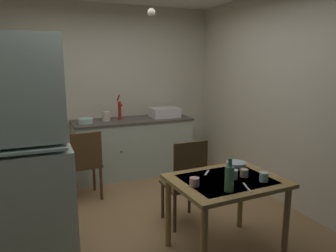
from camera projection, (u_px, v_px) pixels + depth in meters
ground_plane at (149, 224)px, 3.55m from camera, size 4.95×4.95×0.00m
wall_back at (106, 90)px, 5.12m from camera, size 3.60×0.10×2.63m
wall_right at (285, 99)px, 3.97m from camera, size 0.10×4.05×2.63m
hutch_cabinet at (16, 157)px, 2.83m from camera, size 0.95×0.58×2.00m
counter_cabinet at (133, 147)px, 5.08m from camera, size 1.83×0.64×0.88m
sink_basin at (165, 112)px, 5.18m from camera, size 0.44×0.34×0.15m
hand_pump at (120, 109)px, 4.93m from camera, size 0.05×0.27×0.39m
mixing_bowl_counter at (86, 121)px, 4.67m from camera, size 0.22×0.22×0.07m
stoneware_crock at (106, 116)px, 4.85m from camera, size 0.13×0.13×0.14m
dining_table at (226, 190)px, 2.91m from camera, size 1.02×0.81×0.73m
chair_far_side at (186, 181)px, 3.44m from camera, size 0.40×0.40×0.96m
chair_by_counter at (85, 163)px, 4.10m from camera, size 0.43×0.43×0.91m
serving_bowl_wide at (236, 165)px, 3.20m from camera, size 0.20×0.20×0.05m
mug_tall at (264, 177)px, 2.83m from camera, size 0.08×0.08×0.08m
teacup_mint at (194, 182)px, 2.73m from camera, size 0.08×0.08×0.07m
teacup_cream at (244, 173)px, 2.94m from camera, size 0.07×0.07×0.07m
mug_dark at (234, 174)px, 2.89m from camera, size 0.07×0.07×0.08m
glass_bottle at (229, 178)px, 2.60m from camera, size 0.08×0.08×0.28m
table_knife at (247, 187)px, 2.69m from camera, size 0.08×0.19×0.00m
teaspoon_near_bowl at (207, 173)px, 3.05m from camera, size 0.12×0.12×0.00m
pendant_bulb at (151, 12)px, 3.19m from camera, size 0.08×0.08×0.08m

